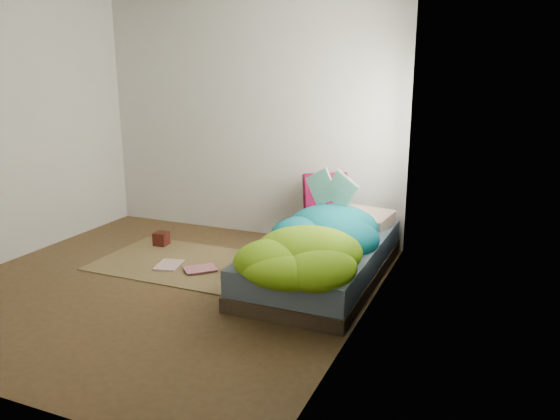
% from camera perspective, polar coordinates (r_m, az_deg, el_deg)
% --- Properties ---
extents(ground, '(3.50, 3.50, 0.00)m').
position_cam_1_polar(ground, '(4.89, -12.19, -7.74)').
color(ground, '#43311A').
rests_on(ground, ground).
extents(room_walls, '(3.54, 3.54, 2.62)m').
position_cam_1_polar(room_walls, '(4.53, -13.14, 11.62)').
color(room_walls, silver).
rests_on(room_walls, ground).
extents(bed, '(1.00, 2.00, 0.34)m').
position_cam_1_polar(bed, '(4.91, 4.46, -5.24)').
color(bed, '#32281B').
rests_on(bed, ground).
extents(duvet, '(0.96, 1.84, 0.34)m').
position_cam_1_polar(duvet, '(4.61, 3.67, -2.12)').
color(duvet, '#08747E').
rests_on(duvet, bed).
extents(rug, '(1.60, 1.10, 0.01)m').
position_cam_1_polar(rug, '(5.39, -10.16, -5.42)').
color(rug, brown).
rests_on(rug, ground).
extents(pillow_floral, '(0.60, 0.45, 0.12)m').
position_cam_1_polar(pillow_floral, '(5.43, 8.77, -0.84)').
color(pillow_floral, beige).
rests_on(pillow_floral, bed).
extents(pillow_magenta, '(0.45, 0.35, 0.45)m').
position_cam_1_polar(pillow_magenta, '(5.64, 4.78, 1.56)').
color(pillow_magenta, '#500530').
rests_on(pillow_magenta, bed).
extents(open_book, '(0.48, 0.25, 0.29)m').
position_cam_1_polar(open_book, '(5.14, 5.36, 3.26)').
color(open_book, '#2E8D3A').
rests_on(open_book, duvet).
extents(wooden_box, '(0.15, 0.15, 0.14)m').
position_cam_1_polar(wooden_box, '(5.92, -12.29, -2.94)').
color(wooden_box, '#350D0C').
rests_on(wooden_box, rug).
extents(floor_book_a, '(0.28, 0.34, 0.02)m').
position_cam_1_polar(floor_book_a, '(5.33, -12.64, -5.59)').
color(floor_book_a, white).
rests_on(floor_book_a, rug).
extents(floor_book_b, '(0.35, 0.35, 0.03)m').
position_cam_1_polar(floor_book_b, '(5.23, -8.59, -5.77)').
color(floor_book_b, '#D57B81').
rests_on(floor_book_b, rug).
extents(floor_book_c, '(0.37, 0.35, 0.02)m').
position_cam_1_polar(floor_book_c, '(4.81, -5.54, -7.58)').
color(floor_book_c, tan).
rests_on(floor_book_c, rug).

